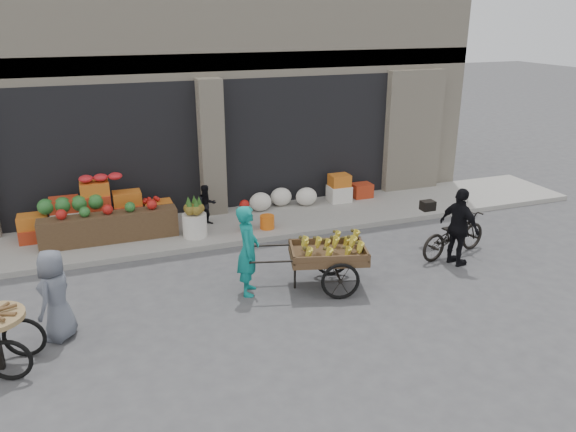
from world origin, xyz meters
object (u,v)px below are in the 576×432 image
object	(u,v)px
orange_bucket	(267,222)
vendor_grey	(55,295)
pineapple_bin	(195,225)
cyclist	(459,227)
vendor_woman	(248,250)
bicycle	(454,234)
banana_cart	(325,252)
fire_hydrant	(245,214)
seated_person	(207,205)

from	to	relation	value
orange_bucket	vendor_grey	world-z (taller)	vendor_grey
pineapple_bin	cyclist	bearing A→B (deg)	-32.78
vendor_woman	cyclist	size ratio (longest dim) A/B	1.04
orange_bucket	bicycle	xyz separation A→B (m)	(3.16, -2.44, 0.18)
orange_bucket	banana_cart	world-z (taller)	banana_cart
bicycle	orange_bucket	bearing A→B (deg)	39.32
orange_bucket	cyclist	world-z (taller)	cyclist
vendor_woman	bicycle	world-z (taller)	vendor_woman
orange_bucket	fire_hydrant	bearing A→B (deg)	174.29
banana_cart	bicycle	bearing A→B (deg)	23.07
fire_hydrant	vendor_grey	bearing A→B (deg)	-141.28
cyclist	orange_bucket	bearing A→B (deg)	33.17
cyclist	vendor_grey	bearing A→B (deg)	78.11
cyclist	vendor_woman	bearing A→B (deg)	73.34
orange_bucket	seated_person	world-z (taller)	seated_person
bicycle	vendor_grey	bearing A→B (deg)	81.15
vendor_woman	bicycle	size ratio (longest dim) A/B	0.94
pineapple_bin	vendor_woman	world-z (taller)	vendor_woman
orange_bucket	seated_person	bearing A→B (deg)	149.74
fire_hydrant	seated_person	world-z (taller)	seated_person
vendor_woman	cyclist	xyz separation A→B (m)	(4.15, -0.26, -0.03)
banana_cart	cyclist	bearing A→B (deg)	15.51
orange_bucket	pineapple_bin	bearing A→B (deg)	176.42
banana_cart	vendor_woman	distance (m)	1.37
bicycle	vendor_woman	bearing A→B (deg)	78.78
seated_person	bicycle	bearing A→B (deg)	-45.73
vendor_woman	cyclist	bearing A→B (deg)	-73.09
seated_person	vendor_grey	size ratio (longest dim) A/B	0.65
seated_person	orange_bucket	bearing A→B (deg)	-40.26
pineapple_bin	vendor_grey	size ratio (longest dim) A/B	0.36
fire_hydrant	banana_cart	xyz separation A→B (m)	(0.65, -2.89, 0.19)
banana_cart	vendor_grey	bearing A→B (deg)	-162.75
cyclist	banana_cart	bearing A→B (deg)	77.05
pineapple_bin	cyclist	world-z (taller)	cyclist
banana_cart	cyclist	size ratio (longest dim) A/B	1.57
pineapple_bin	cyclist	xyz separation A→B (m)	(4.56, -2.94, 0.40)
vendor_grey	orange_bucket	bearing A→B (deg)	152.98
seated_person	vendor_grey	xyz separation A→B (m)	(-3.08, -3.68, 0.13)
cyclist	pineapple_bin	bearing A→B (deg)	44.17
vendor_woman	bicycle	distance (m)	4.36
seated_person	bicycle	size ratio (longest dim) A/B	0.54
pineapple_bin	vendor_woman	xyz separation A→B (m)	(0.41, -2.67, 0.44)
orange_bucket	bicycle	size ratio (longest dim) A/B	0.19
vendor_woman	vendor_grey	xyz separation A→B (m)	(-3.09, -0.41, -0.09)
pineapple_bin	banana_cart	world-z (taller)	banana_cart
fire_hydrant	vendor_grey	xyz separation A→B (m)	(-3.78, -3.03, 0.21)
orange_bucket	vendor_woman	world-z (taller)	vendor_woman
vendor_grey	bicycle	distance (m)	7.47
seated_person	vendor_grey	world-z (taller)	vendor_grey
fire_hydrant	cyclist	distance (m)	4.51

